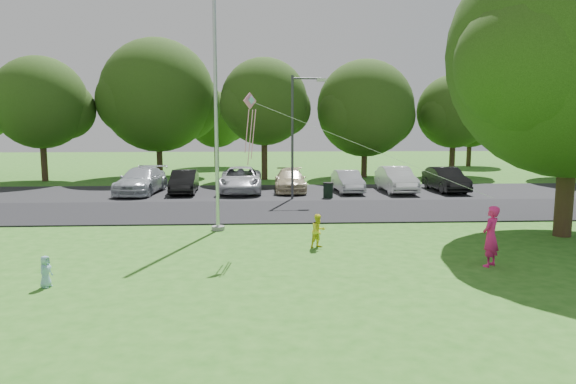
{
  "coord_description": "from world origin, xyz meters",
  "views": [
    {
      "loc": [
        -1.83,
        -14.49,
        4.09
      ],
      "look_at": [
        -0.86,
        4.0,
        1.6
      ],
      "focal_mm": 32.0,
      "sensor_mm": 36.0,
      "label": 1
    }
  ],
  "objects_px": {
    "street_lamp": "(297,126)",
    "child_yellow": "(318,231)",
    "big_tree": "(573,59)",
    "kite": "(258,118)",
    "trash_can": "(328,191)",
    "flagpole": "(216,121)",
    "child_blue": "(46,272)",
    "woman": "(491,236)"
  },
  "relations": [
    {
      "from": "child_yellow",
      "to": "kite",
      "type": "bearing_deg",
      "value": 154.75
    },
    {
      "from": "child_yellow",
      "to": "kite",
      "type": "xyz_separation_m",
      "value": [
        -1.95,
        -0.23,
        3.68
      ]
    },
    {
      "from": "street_lamp",
      "to": "child_yellow",
      "type": "relative_size",
      "value": 5.83
    },
    {
      "from": "street_lamp",
      "to": "child_yellow",
      "type": "height_order",
      "value": "street_lamp"
    },
    {
      "from": "kite",
      "to": "woman",
      "type": "bearing_deg",
      "value": -60.21
    },
    {
      "from": "trash_can",
      "to": "flagpole",
      "type": "bearing_deg",
      "value": -123.55
    },
    {
      "from": "street_lamp",
      "to": "woman",
      "type": "relative_size",
      "value": 3.74
    },
    {
      "from": "trash_can",
      "to": "child_yellow",
      "type": "xyz_separation_m",
      "value": [
        -1.76,
        -10.99,
        0.12
      ]
    },
    {
      "from": "street_lamp",
      "to": "trash_can",
      "type": "relative_size",
      "value": 7.38
    },
    {
      "from": "child_yellow",
      "to": "big_tree",
      "type": "bearing_deg",
      "value": -24.24
    },
    {
      "from": "street_lamp",
      "to": "kite",
      "type": "distance_m",
      "value": 11.18
    },
    {
      "from": "child_blue",
      "to": "kite",
      "type": "bearing_deg",
      "value": -44.66
    },
    {
      "from": "flagpole",
      "to": "kite",
      "type": "distance_m",
      "value": 3.59
    },
    {
      "from": "street_lamp",
      "to": "kite",
      "type": "height_order",
      "value": "street_lamp"
    },
    {
      "from": "flagpole",
      "to": "woman",
      "type": "bearing_deg",
      "value": -33.62
    },
    {
      "from": "child_blue",
      "to": "flagpole",
      "type": "bearing_deg",
      "value": -17.12
    },
    {
      "from": "big_tree",
      "to": "kite",
      "type": "distance_m",
      "value": 11.24
    },
    {
      "from": "big_tree",
      "to": "woman",
      "type": "xyz_separation_m",
      "value": [
        -4.33,
        -3.71,
        -5.41
      ]
    },
    {
      "from": "big_tree",
      "to": "child_yellow",
      "type": "relative_size",
      "value": 9.63
    },
    {
      "from": "street_lamp",
      "to": "trash_can",
      "type": "xyz_separation_m",
      "value": [
        1.71,
        0.23,
        -3.5
      ]
    },
    {
      "from": "child_yellow",
      "to": "child_blue",
      "type": "height_order",
      "value": "child_yellow"
    },
    {
      "from": "woman",
      "to": "kite",
      "type": "relative_size",
      "value": 0.25
    },
    {
      "from": "woman",
      "to": "child_blue",
      "type": "distance_m",
      "value": 12.03
    },
    {
      "from": "kite",
      "to": "flagpole",
      "type": "bearing_deg",
      "value": 74.77
    },
    {
      "from": "big_tree",
      "to": "kite",
      "type": "relative_size",
      "value": 1.53
    },
    {
      "from": "woman",
      "to": "kite",
      "type": "bearing_deg",
      "value": -61.15
    },
    {
      "from": "trash_can",
      "to": "child_blue",
      "type": "bearing_deg",
      "value": -121.52
    },
    {
      "from": "big_tree",
      "to": "street_lamp",
      "type": "bearing_deg",
      "value": 133.2
    },
    {
      "from": "flagpole",
      "to": "trash_can",
      "type": "xyz_separation_m",
      "value": [
        5.3,
        8.0,
        -3.72
      ]
    },
    {
      "from": "flagpole",
      "to": "street_lamp",
      "type": "relative_size",
      "value": 1.52
    },
    {
      "from": "big_tree",
      "to": "child_yellow",
      "type": "distance_m",
      "value": 10.74
    },
    {
      "from": "street_lamp",
      "to": "woman",
      "type": "distance_m",
      "value": 14.35
    },
    {
      "from": "street_lamp",
      "to": "big_tree",
      "type": "distance_m",
      "value": 13.28
    },
    {
      "from": "child_blue",
      "to": "trash_can",
      "type": "bearing_deg",
      "value": -19.64
    },
    {
      "from": "flagpole",
      "to": "woman",
      "type": "relative_size",
      "value": 5.68
    },
    {
      "from": "flagpole",
      "to": "child_blue",
      "type": "relative_size",
      "value": 12.33
    },
    {
      "from": "child_yellow",
      "to": "trash_can",
      "type": "bearing_deg",
      "value": 48.85
    },
    {
      "from": "flagpole",
      "to": "big_tree",
      "type": "height_order",
      "value": "big_tree"
    },
    {
      "from": "flagpole",
      "to": "big_tree",
      "type": "bearing_deg",
      "value": -7.97
    },
    {
      "from": "flagpole",
      "to": "street_lamp",
      "type": "bearing_deg",
      "value": 65.15
    },
    {
      "from": "kite",
      "to": "street_lamp",
      "type": "bearing_deg",
      "value": 38.13
    },
    {
      "from": "street_lamp",
      "to": "woman",
      "type": "xyz_separation_m",
      "value": [
        4.62,
        -13.23,
        -3.07
      ]
    }
  ]
}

